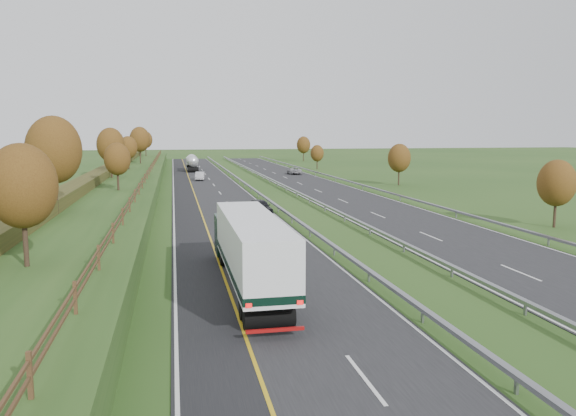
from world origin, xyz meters
name	(u,v)px	position (x,y,z in m)	size (l,w,h in m)	color
ground	(273,195)	(8.00, 55.00, 0.00)	(400.00, 400.00, 0.00)	#28491A
near_carriageway	(210,192)	(0.00, 60.00, 0.02)	(10.50, 200.00, 0.04)	black
far_carriageway	(325,190)	(16.50, 60.00, 0.02)	(10.50, 200.00, 0.04)	black
hard_shoulder	(183,193)	(-3.75, 60.00, 0.02)	(3.00, 200.00, 0.04)	black
lane_markings	(256,191)	(6.40, 59.88, 0.05)	(26.75, 200.00, 0.01)	silver
embankment_left	(113,187)	(-13.00, 60.00, 1.00)	(12.00, 200.00, 2.00)	#28491A
hedge_left	(97,176)	(-15.00, 60.00, 2.55)	(2.20, 180.00, 1.10)	#323817
fence_left	(147,174)	(-8.50, 59.59, 2.73)	(0.12, 189.06, 1.20)	#422B19
median_barrier_near	(251,187)	(5.70, 60.00, 0.61)	(0.32, 200.00, 0.71)	gray
median_barrier_far	(286,187)	(10.80, 60.00, 0.61)	(0.32, 200.00, 0.71)	gray
outer_barrier_far	(363,185)	(22.30, 60.00, 0.62)	(0.32, 200.00, 0.71)	gray
trees_left	(111,148)	(-12.64, 56.63, 6.37)	(6.64, 164.30, 7.66)	#2D2116
trees_far	(351,153)	(29.80, 89.21, 4.25)	(8.45, 118.60, 7.12)	#2D2116
box_lorry	(249,247)	(-1.13, 10.77, 2.33)	(2.58, 16.28, 4.06)	black
road_tanker	(192,162)	(-0.93, 104.94, 1.86)	(2.40, 11.22, 3.46)	silver
car_dark_near	(260,207)	(3.58, 37.81, 0.82)	(1.84, 4.58, 1.56)	black
car_silver_mid	(200,176)	(-0.45, 80.52, 0.76)	(1.52, 4.35, 1.43)	#BBBABF
car_small_far	(192,163)	(-0.32, 124.39, 0.76)	(2.02, 4.97, 1.44)	#13213C
car_oncoming	(294,171)	(18.64, 90.93, 0.74)	(2.33, 5.05, 1.40)	#A7A6AB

